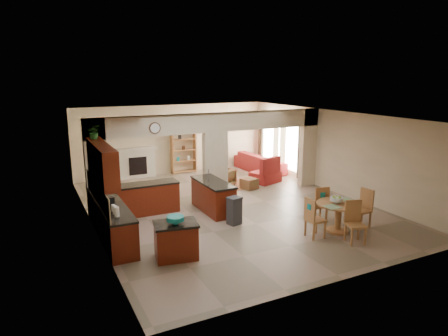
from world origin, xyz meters
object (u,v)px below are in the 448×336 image
armchair (223,177)px  dining_table (338,213)px  sofa (260,162)px  kitchen_island (176,240)px

armchair → dining_table: bearing=75.5°
dining_table → sofa: size_ratio=0.44×
kitchen_island → dining_table: kitchen_island is taller
dining_table → kitchen_island: bearing=174.6°
kitchen_island → sofa: (5.95, 6.25, -0.04)m
kitchen_island → armchair: bearing=63.9°
kitchen_island → dining_table: bearing=4.7°
kitchen_island → armchair: size_ratio=1.47×
sofa → armchair: bearing=117.8°
dining_table → armchair: (-0.72, 5.22, -0.18)m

